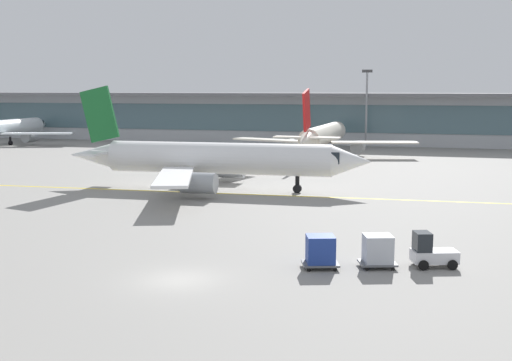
# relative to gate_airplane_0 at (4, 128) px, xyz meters

# --- Properties ---
(ground_plane) EXTENTS (400.00, 400.00, 0.00)m
(ground_plane) POSITION_rel_gate_airplane_0_xyz_m (64.85, -73.70, -3.01)
(ground_plane) COLOR gray
(taxiway_centreline_stripe) EXTENTS (109.91, 5.27, 0.01)m
(taxiway_centreline_stripe) POSITION_rel_gate_airplane_0_xyz_m (56.85, -44.69, -3.01)
(taxiway_centreline_stripe) COLOR yellow
(taxiway_centreline_stripe) RESTS_ON ground_plane
(terminal_concourse) EXTENTS (226.84, 11.00, 9.60)m
(terminal_concourse) POSITION_rel_gate_airplane_0_xyz_m (64.85, 18.26, 1.91)
(terminal_concourse) COLOR #B2B7BC
(terminal_concourse) RESTS_ON ground_plane
(gate_airplane_0) EXTENTS (28.18, 30.32, 10.05)m
(gate_airplane_0) POSITION_rel_gate_airplane_0_xyz_m (0.00, 0.00, 0.00)
(gate_airplane_0) COLOR white
(gate_airplane_0) RESTS_ON ground_plane
(gate_airplane_1) EXTENTS (29.32, 31.49, 10.44)m
(gate_airplane_1) POSITION_rel_gate_airplane_0_xyz_m (61.38, -4.85, 0.12)
(gate_airplane_1) COLOR silver
(gate_airplane_1) RESTS_ON ground_plane
(taxiing_regional_jet) EXTENTS (32.41, 30.13, 10.74)m
(taxiing_regional_jet) POSITION_rel_gate_airplane_0_xyz_m (56.44, -42.70, 0.21)
(taxiing_regional_jet) COLOR white
(taxiing_regional_jet) RESTS_ON ground_plane
(baggage_tug) EXTENTS (2.90, 2.24, 2.10)m
(baggage_tug) POSITION_rel_gate_airplane_0_xyz_m (78.17, -67.37, -2.12)
(baggage_tug) COLOR silver
(baggage_tug) RESTS_ON ground_plane
(cargo_dolly_lead) EXTENTS (2.49, 2.16, 1.94)m
(cargo_dolly_lead) POSITION_rel_gate_airplane_0_xyz_m (75.17, -68.33, -1.96)
(cargo_dolly_lead) COLOR #595B60
(cargo_dolly_lead) RESTS_ON ground_plane
(cargo_dolly_trailing) EXTENTS (2.49, 2.16, 1.94)m
(cargo_dolly_trailing) POSITION_rel_gate_airplane_0_xyz_m (71.95, -69.35, -1.96)
(cargo_dolly_trailing) COLOR #595B60
(cargo_dolly_trailing) RESTS_ON ground_plane
(apron_light_mast_1) EXTENTS (1.80, 0.36, 13.73)m
(apron_light_mast_1) POSITION_rel_gate_airplane_0_xyz_m (66.33, 11.12, 4.54)
(apron_light_mast_1) COLOR gray
(apron_light_mast_1) RESTS_ON ground_plane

